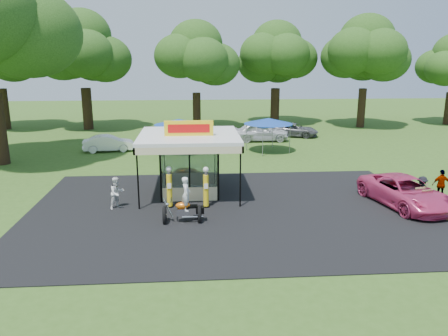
{
  "coord_description": "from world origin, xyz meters",
  "views": [
    {
      "loc": [
        -1.82,
        -18.56,
        7.47
      ],
      "look_at": [
        -0.16,
        4.0,
        1.69
      ],
      "focal_mm": 35.0,
      "sensor_mm": 36.0,
      "label": 1
    }
  ],
  "objects": [
    {
      "name": "spare_tires",
      "position": [
        -2.6,
        3.76,
        0.34
      ],
      "size": [
        0.8,
        0.48,
        0.69
      ],
      "rotation": [
        0.0,
        0.0,
        -0.0
      ],
      "color": "black",
      "rests_on": "ground"
    },
    {
      "name": "pink_sedan",
      "position": [
        8.99,
        2.03,
        0.76
      ],
      "size": [
        3.57,
        5.87,
        1.52
      ],
      "primitive_type": "imported",
      "rotation": [
        0.0,
        0.0,
        0.2
      ],
      "color": "#D2396E",
      "rests_on": "ground"
    },
    {
      "name": "gas_pump_right",
      "position": [
        -1.18,
        2.53,
        1.03
      ],
      "size": [
        0.4,
        0.4,
        2.14
      ],
      "color": "black",
      "rests_on": "ground"
    },
    {
      "name": "ground",
      "position": [
        0.0,
        0.0,
        0.0
      ],
      "size": [
        120.0,
        120.0,
        0.0
      ],
      "primitive_type": "plane",
      "color": "#34561A",
      "rests_on": "ground"
    },
    {
      "name": "tent_west",
      "position": [
        -2.88,
        15.82,
        2.45
      ],
      "size": [
        3.88,
        3.88,
        2.71
      ],
      "rotation": [
        0.0,
        0.0,
        -0.18
      ],
      "color": "gray",
      "rests_on": "ground"
    },
    {
      "name": "motorcycle",
      "position": [
        -2.22,
        0.54,
        0.88
      ],
      "size": [
        1.92,
        0.94,
        2.27
      ],
      "rotation": [
        0.0,
        0.0,
        0.03
      ],
      "color": "black",
      "rests_on": "ground"
    },
    {
      "name": "spectator_east_b",
      "position": [
        11.45,
        2.94,
        0.82
      ],
      "size": [
        1.0,
        0.49,
        1.64
      ],
      "primitive_type": "imported",
      "rotation": [
        0.0,
        0.0,
        3.04
      ],
      "color": "gray",
      "rests_on": "ground"
    },
    {
      "name": "a_frame_sign",
      "position": [
        9.63,
        1.4,
        0.56
      ],
      "size": [
        0.66,
        0.67,
        1.11
      ],
      "rotation": [
        0.0,
        0.0,
        0.21
      ],
      "color": "#593819",
      "rests_on": "ground"
    },
    {
      "name": "bg_car_b",
      "position": [
        -2.79,
        20.44,
        0.65
      ],
      "size": [
        4.61,
        2.26,
        1.29
      ],
      "primitive_type": "imported",
      "rotation": [
        0.0,
        0.0,
        1.47
      ],
      "color": "maroon",
      "rests_on": "ground"
    },
    {
      "name": "kiosk_car",
      "position": [
        -2.0,
        7.2,
        0.48
      ],
      "size": [
        2.82,
        1.13,
        0.96
      ],
      "primitive_type": "imported",
      "rotation": [
        0.0,
        0.0,
        1.57
      ],
      "color": "yellow",
      "rests_on": "ground"
    },
    {
      "name": "asphalt_apron",
      "position": [
        0.0,
        2.0,
        0.02
      ],
      "size": [
        20.0,
        14.0,
        0.04
      ],
      "primitive_type": "cube",
      "color": "black",
      "rests_on": "ground"
    },
    {
      "name": "oak_far_c",
      "position": [
        -1.31,
        27.21,
        6.9
      ],
      "size": [
        9.22,
        9.22,
        10.87
      ],
      "color": "black",
      "rests_on": "ground"
    },
    {
      "name": "bg_car_c",
      "position": [
        4.38,
        20.27,
        0.86
      ],
      "size": [
        5.04,
        2.05,
        1.71
      ],
      "primitive_type": "imported",
      "rotation": [
        0.0,
        0.0,
        1.57
      ],
      "color": "silver",
      "rests_on": "ground"
    },
    {
      "name": "oak_far_b",
      "position": [
        -12.78,
        28.28,
        7.62
      ],
      "size": [
        10.01,
        10.01,
        11.94
      ],
      "color": "black",
      "rests_on": "ground"
    },
    {
      "name": "tent_east",
      "position": [
        4.25,
        15.7,
        2.47
      ],
      "size": [
        3.9,
        3.9,
        2.73
      ],
      "rotation": [
        0.0,
        0.0,
        0.39
      ],
      "color": "gray",
      "rests_on": "ground"
    },
    {
      "name": "gas_station_kiosk",
      "position": [
        -2.0,
        4.99,
        1.78
      ],
      "size": [
        5.4,
        5.4,
        4.18
      ],
      "color": "white",
      "rests_on": "ground"
    },
    {
      "name": "oak_far_d",
      "position": [
        7.62,
        30.72,
        7.09
      ],
      "size": [
        9.35,
        9.35,
        11.13
      ],
      "color": "black",
      "rests_on": "ground"
    },
    {
      "name": "gas_pump_left",
      "position": [
        -3.03,
        2.67,
        1.04
      ],
      "size": [
        0.4,
        0.4,
        2.17
      ],
      "color": "black",
      "rests_on": "ground"
    },
    {
      "name": "spectator_west",
      "position": [
        -5.65,
        2.7,
        0.82
      ],
      "size": [
        1.01,
        1.0,
        1.65
      ],
      "primitive_type": "imported",
      "rotation": [
        0.0,
        0.0,
        0.75
      ],
      "color": "white",
      "rests_on": "ground"
    },
    {
      "name": "bg_car_d",
      "position": [
        7.96,
        22.42,
        0.63
      ],
      "size": [
        5.03,
        3.67,
        1.27
      ],
      "primitive_type": "imported",
      "rotation": [
        0.0,
        0.0,
        1.19
      ],
      "color": "#545356",
      "rests_on": "ground"
    },
    {
      "name": "bg_car_a",
      "position": [
        -8.61,
        16.74,
        0.66
      ],
      "size": [
        4.18,
        1.97,
        1.33
      ],
      "primitive_type": "imported",
      "rotation": [
        0.0,
        0.0,
        1.72
      ],
      "color": "white",
      "rests_on": "ground"
    },
    {
      "name": "oak_far_e",
      "position": [
        16.5,
        27.55,
        7.39
      ],
      "size": [
        9.73,
        9.73,
        11.58
      ],
      "color": "black",
      "rests_on": "ground"
    },
    {
      "name": "spectator_east_a",
      "position": [
        9.91,
        2.12,
        0.76
      ],
      "size": [
        1.14,
        1.02,
        1.53
      ],
      "primitive_type": "imported",
      "rotation": [
        0.0,
        0.0,
        3.73
      ],
      "color": "black",
      "rests_on": "ground"
    }
  ]
}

